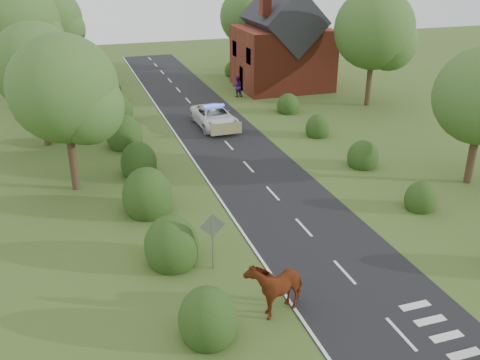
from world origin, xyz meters
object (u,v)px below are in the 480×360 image
object	(u,v)px
cow	(275,288)
police_van	(214,117)
road_sign	(212,233)
pedestrian_red	(238,86)
pedestrian_purple	(237,86)

from	to	relation	value
cow	police_van	bearing A→B (deg)	147.75
road_sign	police_van	size ratio (longest dim) A/B	0.45
road_sign	pedestrian_red	distance (m)	27.73
cow	pedestrian_red	world-z (taller)	pedestrian_red
road_sign	pedestrian_red	bearing A→B (deg)	69.87
police_van	road_sign	bearing A→B (deg)	-107.79
road_sign	pedestrian_purple	world-z (taller)	road_sign
cow	pedestrian_purple	distance (m)	30.30
pedestrian_red	pedestrian_purple	bearing A→B (deg)	23.78
police_van	pedestrian_red	distance (m)	8.90
road_sign	cow	distance (m)	3.65
road_sign	pedestrian_red	xyz separation A→B (m)	(9.54, 26.02, -0.75)
road_sign	police_van	xyz separation A→B (m)	(5.19, 18.26, -0.90)
police_van	pedestrian_purple	distance (m)	8.82
cow	pedestrian_purple	bearing A→B (deg)	142.27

